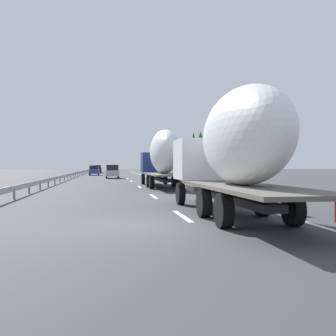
% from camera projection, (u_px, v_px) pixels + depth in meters
% --- Properties ---
extents(ground_plane, '(260.00, 260.00, 0.00)m').
position_uv_depth(ground_plane, '(115.00, 179.00, 51.42)').
color(ground_plane, '#38383A').
extents(lane_stripe_0, '(3.20, 0.20, 0.01)m').
position_uv_depth(lane_stripe_0, '(182.00, 216.00, 14.15)').
color(lane_stripe_0, white).
rests_on(lane_stripe_0, ground_plane).
extents(lane_stripe_1, '(3.20, 0.20, 0.01)m').
position_uv_depth(lane_stripe_1, '(153.00, 196.00, 23.13)').
color(lane_stripe_1, white).
rests_on(lane_stripe_1, ground_plane).
extents(lane_stripe_2, '(3.20, 0.20, 0.01)m').
position_uv_depth(lane_stripe_2, '(140.00, 187.00, 33.40)').
color(lane_stripe_2, white).
rests_on(lane_stripe_2, ground_plane).
extents(lane_stripe_3, '(3.20, 0.20, 0.01)m').
position_uv_depth(lane_stripe_3, '(131.00, 181.00, 45.23)').
color(lane_stripe_3, white).
rests_on(lane_stripe_3, ground_plane).
extents(lane_stripe_4, '(3.20, 0.20, 0.01)m').
position_uv_depth(lane_stripe_4, '(128.00, 179.00, 53.84)').
color(lane_stripe_4, white).
rests_on(lane_stripe_4, ground_plane).
extents(lane_stripe_5, '(3.20, 0.20, 0.01)m').
position_uv_depth(lane_stripe_5, '(124.00, 176.00, 64.67)').
color(lane_stripe_5, white).
rests_on(lane_stripe_5, ground_plane).
extents(lane_stripe_6, '(3.20, 0.20, 0.01)m').
position_uv_depth(lane_stripe_6, '(124.00, 176.00, 65.60)').
color(lane_stripe_6, white).
rests_on(lane_stripe_6, ground_plane).
extents(edge_line_right, '(110.00, 0.20, 0.01)m').
position_uv_depth(edge_line_right, '(152.00, 178.00, 57.21)').
color(edge_line_right, white).
rests_on(edge_line_right, ground_plane).
extents(truck_lead, '(14.21, 2.55, 4.74)m').
position_uv_depth(truck_lead, '(162.00, 156.00, 32.41)').
color(truck_lead, navy).
rests_on(truck_lead, ground_plane).
extents(truck_trailing, '(12.65, 2.55, 4.49)m').
position_uv_depth(truck_trailing, '(233.00, 147.00, 14.06)').
color(truck_trailing, silver).
rests_on(truck_trailing, ground_plane).
extents(car_blue_sedan, '(4.44, 1.82, 1.84)m').
position_uv_depth(car_blue_sedan, '(94.00, 170.00, 72.26)').
color(car_blue_sedan, '#28479E').
rests_on(car_blue_sedan, ground_plane).
extents(car_silver_hatch, '(4.60, 1.90, 1.94)m').
position_uv_depth(car_silver_hatch, '(112.00, 172.00, 55.63)').
color(car_silver_hatch, '#ADB2B7').
rests_on(car_silver_hatch, ground_plane).
extents(car_red_compact, '(4.58, 1.81, 1.92)m').
position_uv_depth(car_red_compact, '(98.00, 169.00, 100.46)').
color(car_red_compact, red).
rests_on(car_red_compact, ground_plane).
extents(car_black_suv, '(4.53, 1.89, 1.78)m').
position_uv_depth(car_black_suv, '(97.00, 169.00, 90.87)').
color(car_black_suv, black).
rests_on(car_black_suv, ground_plane).
extents(road_sign, '(0.10, 0.90, 3.35)m').
position_uv_depth(road_sign, '(159.00, 162.00, 57.96)').
color(road_sign, gray).
rests_on(road_sign, ground_plane).
extents(tree_0, '(2.72, 2.72, 7.65)m').
position_uv_depth(tree_0, '(161.00, 151.00, 76.42)').
color(tree_0, '#472D19').
rests_on(tree_0, ground_plane).
extents(tree_1, '(3.90, 3.90, 6.13)m').
position_uv_depth(tree_1, '(200.00, 150.00, 48.92)').
color(tree_1, '#472D19').
rests_on(tree_1, ground_plane).
extents(tree_2, '(2.42, 2.42, 7.45)m').
position_uv_depth(tree_2, '(194.00, 149.00, 64.29)').
color(tree_2, '#472D19').
rests_on(tree_2, ground_plane).
extents(guardrail_median, '(94.00, 0.10, 0.76)m').
position_uv_depth(guardrail_median, '(71.00, 175.00, 53.46)').
color(guardrail_median, '#9EA0A5').
rests_on(guardrail_median, ground_plane).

